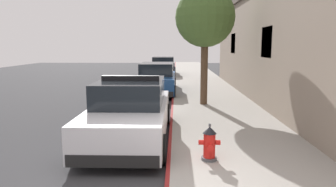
% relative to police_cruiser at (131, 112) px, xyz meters
% --- Properties ---
extents(ground_plane, '(30.57, 60.00, 0.20)m').
position_rel_police_cruiser_xyz_m(ground_plane, '(-3.27, 6.70, -0.84)').
color(ground_plane, '#353538').
extents(sidewalk_pavement, '(3.32, 60.00, 0.13)m').
position_rel_police_cruiser_xyz_m(sidewalk_pavement, '(2.73, 6.70, -0.68)').
color(sidewalk_pavement, '#9E9991').
rests_on(sidewalk_pavement, ground).
extents(curb_painted_edge, '(0.08, 60.00, 0.13)m').
position_rel_police_cruiser_xyz_m(curb_painted_edge, '(1.03, 6.70, -0.68)').
color(curb_painted_edge, maroon).
rests_on(curb_painted_edge, ground).
extents(police_cruiser, '(1.94, 4.84, 1.68)m').
position_rel_police_cruiser_xyz_m(police_cruiser, '(0.00, 0.00, 0.00)').
color(police_cruiser, white).
rests_on(police_cruiser, ground).
extents(parked_car_silver_ahead, '(1.94, 4.84, 1.56)m').
position_rel_police_cruiser_xyz_m(parked_car_silver_ahead, '(0.18, 8.05, -0.00)').
color(parked_car_silver_ahead, navy).
rests_on(parked_car_silver_ahead, ground).
extents(parked_car_dark_far, '(1.94, 4.84, 1.56)m').
position_rel_police_cruiser_xyz_m(parked_car_dark_far, '(0.14, 17.11, -0.00)').
color(parked_car_dark_far, black).
rests_on(parked_car_dark_far, ground).
extents(fire_hydrant, '(0.44, 0.40, 0.76)m').
position_rel_police_cruiser_xyz_m(fire_hydrant, '(1.86, -1.81, -0.26)').
color(fire_hydrant, '#4C4C51').
rests_on(fire_hydrant, sidewalk_pavement).
extents(street_tree, '(2.30, 2.30, 4.55)m').
position_rel_police_cruiser_xyz_m(street_tree, '(2.28, 4.40, 2.75)').
color(street_tree, brown).
rests_on(street_tree, sidewalk_pavement).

